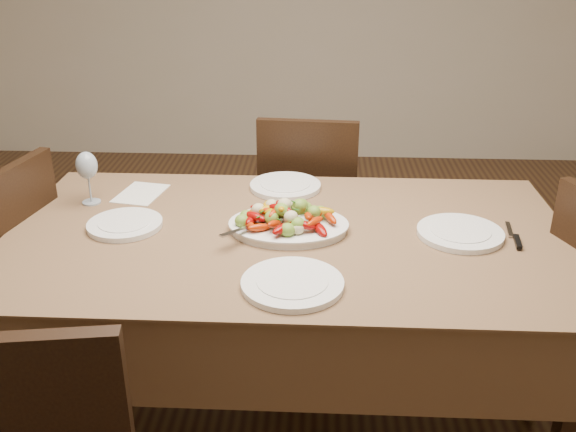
% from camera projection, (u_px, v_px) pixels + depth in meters
% --- Properties ---
extents(floor, '(6.00, 6.00, 0.00)m').
position_uv_depth(floor, '(255.00, 421.00, 2.37)').
color(floor, '#3D2512').
rests_on(floor, ground).
extents(dining_table, '(1.84, 1.04, 0.76)m').
position_uv_depth(dining_table, '(288.00, 331.00, 2.24)').
color(dining_table, brown).
rests_on(dining_table, ground).
extents(chair_far, '(0.45, 0.45, 0.95)m').
position_uv_depth(chair_far, '(310.00, 209.00, 2.97)').
color(chair_far, black).
rests_on(chair_far, ground).
extents(serving_platter, '(0.38, 0.28, 0.02)m').
position_uv_depth(serving_platter, '(289.00, 227.00, 2.10)').
color(serving_platter, white).
rests_on(serving_platter, dining_table).
extents(roasted_vegetables, '(0.31, 0.21, 0.09)m').
position_uv_depth(roasted_vegetables, '(289.00, 212.00, 2.08)').
color(roasted_vegetables, '#780605').
rests_on(roasted_vegetables, serving_platter).
extents(serving_spoon, '(0.26, 0.22, 0.03)m').
position_uv_depth(serving_spoon, '(268.00, 222.00, 2.05)').
color(serving_spoon, '#9EA0A8').
rests_on(serving_spoon, serving_platter).
extents(plate_left, '(0.25, 0.25, 0.02)m').
position_uv_depth(plate_left, '(125.00, 225.00, 2.12)').
color(plate_left, white).
rests_on(plate_left, dining_table).
extents(plate_right, '(0.28, 0.28, 0.02)m').
position_uv_depth(plate_right, '(460.00, 233.00, 2.07)').
color(plate_right, white).
rests_on(plate_right, dining_table).
extents(plate_far, '(0.27, 0.27, 0.02)m').
position_uv_depth(plate_far, '(285.00, 186.00, 2.44)').
color(plate_far, white).
rests_on(plate_far, dining_table).
extents(plate_near, '(0.29, 0.29, 0.02)m').
position_uv_depth(plate_near, '(292.00, 284.00, 1.77)').
color(plate_near, white).
rests_on(plate_near, dining_table).
extents(wine_glass, '(0.08, 0.08, 0.20)m').
position_uv_depth(wine_glass, '(88.00, 176.00, 2.27)').
color(wine_glass, '#8C99A5').
rests_on(wine_glass, dining_table).
extents(menu_card, '(0.19, 0.23, 0.00)m').
position_uv_depth(menu_card, '(141.00, 193.00, 2.39)').
color(menu_card, silver).
rests_on(menu_card, dining_table).
extents(table_knife, '(0.04, 0.20, 0.01)m').
position_uv_depth(table_knife, '(514.00, 237.00, 2.05)').
color(table_knife, '#9EA0A8').
rests_on(table_knife, dining_table).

